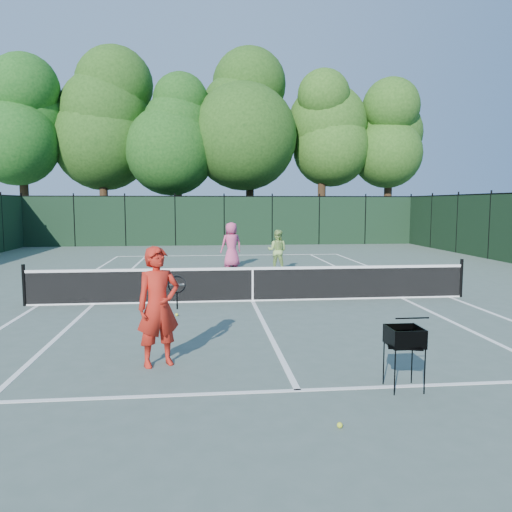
{
  "coord_description": "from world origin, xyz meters",
  "views": [
    {
      "loc": [
        -1.27,
        -12.97,
        2.58
      ],
      "look_at": [
        0.2,
        1.0,
        1.1
      ],
      "focal_mm": 35.0,
      "sensor_mm": 36.0,
      "label": 1
    }
  ],
  "objects": [
    {
      "name": "tree_1",
      "position": [
        -8.0,
        22.0,
        8.69
      ],
      "size": [
        6.8,
        6.8,
        13.98
      ],
      "color": "black",
      "rests_on": "ground"
    },
    {
      "name": "sideline_singles_left",
      "position": [
        -4.12,
        0.0,
        0.0
      ],
      "size": [
        0.1,
        23.77,
        0.01
      ],
      "primitive_type": "cube",
      "color": "white",
      "rests_on": "ground"
    },
    {
      "name": "loose_ball_midcourt",
      "position": [
        -1.91,
        -1.58,
        0.03
      ],
      "size": [
        0.07,
        0.07,
        0.07
      ],
      "primitive_type": "sphere",
      "color": "#CFDA2C",
      "rests_on": "ground"
    },
    {
      "name": "tree_4",
      "position": [
        7.0,
        21.6,
        8.14
      ],
      "size": [
        6.2,
        6.2,
        12.97
      ],
      "color": "black",
      "rests_on": "ground"
    },
    {
      "name": "service_line_far",
      "position": [
        0.0,
        6.4,
        0.0
      ],
      "size": [
        8.23,
        0.1,
        0.01
      ],
      "primitive_type": "cube",
      "color": "white",
      "rests_on": "ground"
    },
    {
      "name": "sideline_doubles_right",
      "position": [
        5.49,
        0.0,
        0.0
      ],
      "size": [
        0.1,
        23.77,
        0.01
      ],
      "primitive_type": "cube",
      "color": "white",
      "rests_on": "ground"
    },
    {
      "name": "tree_0",
      "position": [
        -13.0,
        21.5,
        8.16
      ],
      "size": [
        6.4,
        6.4,
        13.14
      ],
      "color": "black",
      "rests_on": "ground"
    },
    {
      "name": "loose_ball_near_cart",
      "position": [
        0.27,
        -7.59,
        0.03
      ],
      "size": [
        0.07,
        0.07,
        0.07
      ],
      "primitive_type": "sphere",
      "color": "#BED22A",
      "rests_on": "ground"
    },
    {
      "name": "fence_far",
      "position": [
        0.0,
        18.0,
        1.5
      ],
      "size": [
        24.0,
        0.05,
        3.0
      ],
      "primitive_type": "cube",
      "color": "black",
      "rests_on": "ground"
    },
    {
      "name": "baseline_far",
      "position": [
        0.0,
        11.88,
        0.0
      ],
      "size": [
        10.97,
        0.1,
        0.01
      ],
      "primitive_type": "cube",
      "color": "white",
      "rests_on": "ground"
    },
    {
      "name": "ball_hopper",
      "position": [
        1.48,
        -6.49,
        0.74
      ],
      "size": [
        0.58,
        0.58,
        0.88
      ],
      "rotation": [
        0.0,
        0.0,
        -0.31
      ],
      "color": "black",
      "rests_on": "ground"
    },
    {
      "name": "tree_2",
      "position": [
        -3.0,
        21.8,
        7.73
      ],
      "size": [
        6.0,
        6.0,
        12.4
      ],
      "color": "black",
      "rests_on": "ground"
    },
    {
      "name": "tree_5",
      "position": [
        12.0,
        22.1,
        7.71
      ],
      "size": [
        5.8,
        5.8,
        12.23
      ],
      "color": "black",
      "rests_on": "ground"
    },
    {
      "name": "center_service_line",
      "position": [
        0.0,
        0.0,
        0.0
      ],
      "size": [
        0.1,
        12.8,
        0.01
      ],
      "primitive_type": "cube",
      "color": "white",
      "rests_on": "ground"
    },
    {
      "name": "service_line_near",
      "position": [
        0.0,
        -6.4,
        0.0
      ],
      "size": [
        8.23,
        0.1,
        0.01
      ],
      "primitive_type": "cube",
      "color": "white",
      "rests_on": "ground"
    },
    {
      "name": "player_green",
      "position": [
        1.52,
        5.82,
        0.79
      ],
      "size": [
        0.93,
        0.84,
        1.58
      ],
      "rotation": [
        0.0,
        0.0,
        2.77
      ],
      "color": "#97C261",
      "rests_on": "ground"
    },
    {
      "name": "sideline_singles_right",
      "position": [
        4.12,
        0.0,
        0.0
      ],
      "size": [
        0.1,
        23.77,
        0.01
      ],
      "primitive_type": "cube",
      "color": "white",
      "rests_on": "ground"
    },
    {
      "name": "tennis_net",
      "position": [
        0.0,
        0.0,
        0.48
      ],
      "size": [
        11.69,
        0.09,
        1.06
      ],
      "color": "black",
      "rests_on": "ground"
    },
    {
      "name": "sideline_doubles_left",
      "position": [
        -5.49,
        0.0,
        0.0
      ],
      "size": [
        0.1,
        23.77,
        0.01
      ],
      "primitive_type": "cube",
      "color": "white",
      "rests_on": "ground"
    },
    {
      "name": "player_pink",
      "position": [
        -0.16,
        7.26,
        0.91
      ],
      "size": [
        1.04,
        0.86,
        1.83
      ],
      "rotation": [
        0.0,
        0.0,
        3.51
      ],
      "color": "#CB4779",
      "rests_on": "ground"
    },
    {
      "name": "tree_3",
      "position": [
        2.0,
        22.3,
        9.01
      ],
      "size": [
        7.0,
        7.0,
        14.45
      ],
      "color": "black",
      "rests_on": "ground"
    },
    {
      "name": "coach",
      "position": [
        -2.0,
        -5.09,
        0.96
      ],
      "size": [
        0.83,
        0.9,
        1.91
      ],
      "rotation": [
        0.0,
        0.0,
        0.42
      ],
      "color": "red",
      "rests_on": "ground"
    },
    {
      "name": "ground",
      "position": [
        0.0,
        0.0,
        0.0
      ],
      "size": [
        90.0,
        90.0,
        0.0
      ],
      "primitive_type": "plane",
      "color": "#4B5B52",
      "rests_on": "ground"
    }
  ]
}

